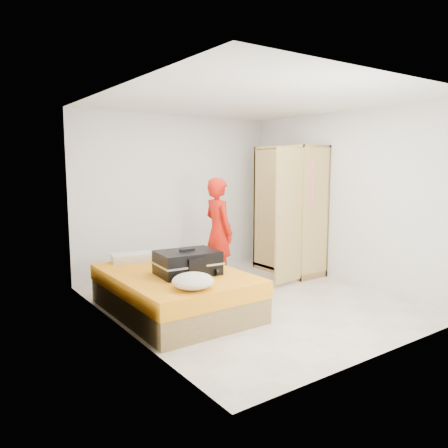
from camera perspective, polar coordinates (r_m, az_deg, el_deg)
room at (r=5.66m, az=3.89°, el=2.67°), size 4.00×4.02×2.60m
bed at (r=5.47m, az=-6.43°, el=-8.76°), size 1.42×2.02×0.50m
wardrobe at (r=7.28m, az=8.54°, el=1.36°), size 1.17×1.26×2.10m
person at (r=6.49m, az=-0.72°, el=-1.06°), size 0.41×0.60×1.61m
suitcase at (r=5.24m, az=-4.78°, el=-5.07°), size 0.77×0.60×0.31m
round_cushion at (r=4.65m, az=-4.07°, el=-7.43°), size 0.45×0.45×0.17m
pillow at (r=6.07m, az=-11.69°, el=-4.27°), size 0.64×0.42×0.11m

